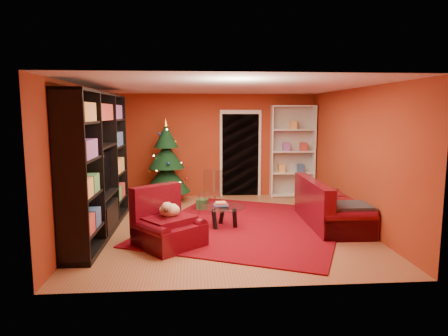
{
  "coord_description": "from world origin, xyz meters",
  "views": [
    {
      "loc": [
        -0.6,
        -7.38,
        2.14
      ],
      "look_at": [
        0.0,
        0.4,
        1.05
      ],
      "focal_mm": 32.0,
      "sensor_mm": 36.0,
      "label": 1
    }
  ],
  "objects": [
    {
      "name": "ceiling",
      "position": [
        0.0,
        0.0,
        2.62
      ],
      "size": [
        5.0,
        5.5,
        0.05
      ],
      "primitive_type": "cube",
      "color": "silver",
      "rests_on": "wall_back"
    },
    {
      "name": "floor",
      "position": [
        0.0,
        0.0,
        -0.03
      ],
      "size": [
        5.0,
        5.5,
        0.05
      ],
      "primitive_type": "cube",
      "color": "brown",
      "rests_on": "ground"
    },
    {
      "name": "wall_back",
      "position": [
        0.0,
        2.77,
        1.3
      ],
      "size": [
        5.0,
        0.05,
        2.6
      ],
      "primitive_type": "cube",
      "color": "maroon",
      "rests_on": "ground"
    },
    {
      "name": "christmas_tree",
      "position": [
        -1.25,
        2.15,
        0.98
      ],
      "size": [
        1.46,
        1.46,
        2.01
      ],
      "primitive_type": null,
      "rotation": [
        0.0,
        0.0,
        -0.37
      ],
      "color": "black",
      "rests_on": "floor"
    },
    {
      "name": "sofa",
      "position": [
        2.02,
        -0.13,
        0.45
      ],
      "size": [
        0.98,
        2.09,
        0.89
      ],
      "primitive_type": null,
      "rotation": [
        0.0,
        0.0,
        1.55
      ],
      "color": "#4B0611",
      "rests_on": "rug"
    },
    {
      "name": "gift_box_green",
      "position": [
        -0.41,
        1.27,
        0.12
      ],
      "size": [
        0.28,
        0.28,
        0.23
      ],
      "primitive_type": "cube",
      "rotation": [
        0.0,
        0.0,
        -0.25
      ],
      "color": "#245229",
      "rests_on": "floor"
    },
    {
      "name": "coffee_table",
      "position": [
        -0.05,
        -0.15,
        0.21
      ],
      "size": [
        0.86,
        0.86,
        0.5
      ],
      "primitive_type": null,
      "rotation": [
        0.0,
        0.0,
        0.07
      ],
      "color": "gray",
      "rests_on": "rug"
    },
    {
      "name": "white_bookshelf",
      "position": [
        1.92,
        2.57,
        1.16
      ],
      "size": [
        1.12,
        0.45,
        2.38
      ],
      "primitive_type": null,
      "rotation": [
        0.0,
        0.0,
        -0.05
      ],
      "color": "white",
      "rests_on": "floor"
    },
    {
      "name": "wall_right",
      "position": [
        2.52,
        0.0,
        1.3
      ],
      "size": [
        0.05,
        5.5,
        2.6
      ],
      "primitive_type": "cube",
      "color": "maroon",
      "rests_on": "ground"
    },
    {
      "name": "armchair",
      "position": [
        -1.0,
        -1.13,
        0.39
      ],
      "size": [
        1.39,
        1.39,
        0.77
      ],
      "primitive_type": null,
      "rotation": [
        0.0,
        0.0,
        0.69
      ],
      "color": "#4B0611",
      "rests_on": "rug"
    },
    {
      "name": "gift_box_teal",
      "position": [
        -1.26,
        2.09,
        0.14
      ],
      "size": [
        0.35,
        0.35,
        0.28
      ],
      "primitive_type": "cube",
      "rotation": [
        0.0,
        0.0,
        0.25
      ],
      "color": "#1E7775",
      "rests_on": "floor"
    },
    {
      "name": "dog",
      "position": [
        -0.99,
        -1.06,
        0.58
      ],
      "size": [
        0.5,
        0.49,
        0.25
      ],
      "primitive_type": null,
      "rotation": [
        0.0,
        0.0,
        0.69
      ],
      "color": "beige",
      "rests_on": "armchair"
    },
    {
      "name": "media_unit",
      "position": [
        -2.27,
        -0.34,
        1.24
      ],
      "size": [
        0.51,
        3.23,
        2.48
      ],
      "primitive_type": null,
      "rotation": [
        0.0,
        0.0,
        -0.0
      ],
      "color": "black",
      "rests_on": "floor"
    },
    {
      "name": "gift_box_red",
      "position": [
        -1.02,
        2.52,
        0.11
      ],
      "size": [
        0.28,
        0.28,
        0.23
      ],
      "primitive_type": "cube",
      "rotation": [
        0.0,
        0.0,
        -0.24
      ],
      "color": "maroon",
      "rests_on": "floor"
    },
    {
      "name": "doorway",
      "position": [
        0.6,
        2.73,
        1.05
      ],
      "size": [
        1.06,
        0.6,
        2.16
      ],
      "primitive_type": null,
      "color": "black",
      "rests_on": "floor"
    },
    {
      "name": "wall_left",
      "position": [
        -2.52,
        0.0,
        1.3
      ],
      "size": [
        0.05,
        5.5,
        2.6
      ],
      "primitive_type": "cube",
      "color": "maroon",
      "rests_on": "ground"
    },
    {
      "name": "rug",
      "position": [
        0.42,
        -0.06,
        0.01
      ],
      "size": [
        4.61,
        4.89,
        0.02
      ],
      "primitive_type": "cube",
      "rotation": [
        0.0,
        0.0,
        -0.42
      ],
      "color": "maroon",
      "rests_on": "floor"
    },
    {
      "name": "acrylic_chair",
      "position": [
        -0.27,
        0.92,
        0.42
      ],
      "size": [
        0.57,
        0.59,
        0.83
      ],
      "primitive_type": null,
      "rotation": [
        0.0,
        0.0,
        -0.39
      ],
      "color": "#66605B",
      "rests_on": "rug"
    }
  ]
}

